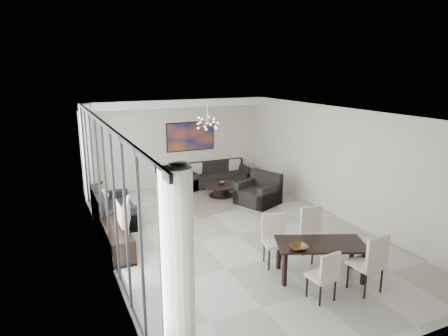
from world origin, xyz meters
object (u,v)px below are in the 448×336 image
coffee_table (221,189)px  dining_table (321,247)px  sofa_main (218,177)px  television (123,215)px  tv_console (117,240)px

coffee_table → dining_table: bearing=-93.6°
coffee_table → dining_table: 5.30m
sofa_main → dining_table: sofa_main is taller
television → tv_console: bearing=93.3°
dining_table → tv_console: bearing=140.6°
coffee_table → television: bearing=-143.2°
sofa_main → tv_console: (-4.07, -3.79, 0.01)m
tv_console → dining_table: (3.30, -2.71, 0.33)m
coffee_table → sofa_main: size_ratio=0.51×
tv_console → coffee_table: bearing=35.2°
tv_console → television: television is taller
sofa_main → television: 5.49m
tv_console → television: size_ratio=1.75×
television → dining_table: size_ratio=0.53×
coffee_table → tv_console: size_ratio=0.63×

